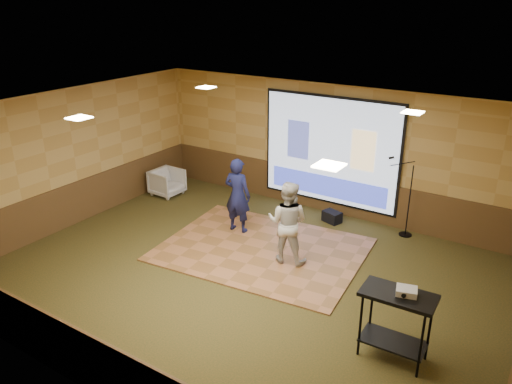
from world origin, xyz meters
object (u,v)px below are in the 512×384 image
Objects in this scene: projector_screen at (330,152)px; mic_stand at (405,213)px; player_left at (238,195)px; banquet_chair at (167,182)px; player_right at (288,222)px; projector at (407,291)px; av_table at (397,312)px; duffel_bag at (332,217)px; dance_floor at (262,249)px.

projector_screen is 1.95× the size of mic_stand.
projector_screen is at bearing -125.27° from player_left.
mic_stand is 5.90m from banquet_chair.
projector_screen reaches higher than player_right.
projector is 0.37× the size of banquet_chair.
player_left is at bearing -103.86° from banquet_chair.
av_table is 4.57m from duffel_bag.
projector_screen is at bearing -93.33° from player_right.
player_left reaches higher than player_right.
banquet_chair is 4.33m from duffel_bag.
duffel_bag is (-1.55, -0.25, -0.37)m from mic_stand.
dance_floor is 1.06m from player_right.
mic_stand reaches higher than player_right.
dance_floor is 1.30m from player_left.
banquet_chair is at bearing -162.45° from projector_screen.
player_left reaches higher than dance_floor.
dance_floor is 2.31× the size of mic_stand.
dance_floor is 3.74m from av_table.
player_right reaches higher than dance_floor.
banquet_chair is at bearing -20.99° from player_left.
projector_screen is 2.05× the size of player_right.
av_table reaches higher than dance_floor.
player_right is at bearing 154.30° from player_left.
player_left is (-1.16, -2.01, -0.63)m from projector_screen.
player_right is 0.95× the size of mic_stand.
player_left is 2.28m from duffel_bag.
player_right is 5.91× the size of projector.
dance_floor is (-0.27, -2.45, -1.46)m from projector_screen.
player_right is at bearing 135.21° from projector.
projector is 4.64m from duffel_bag.
duffel_bag is at bearing 178.34° from mic_stand.
av_table is at bearing -54.32° from projector_screen.
projector is at bearing -110.45° from banquet_chair.
banquet_chair is (-2.74, 0.77, -0.51)m from player_left.
projector_screen is 2.87m from dance_floor.
mic_stand is (2.18, 2.23, 0.48)m from dance_floor.
projector_screen is 2.40m from player_left.
player_right is at bearing -105.58° from banquet_chair.
projector is 0.16× the size of mic_stand.
player_left reaches higher than av_table.
player_right is 2.24m from duffel_bag.
projector_screen is at bearing 127.49° from duffel_bag.
av_table is at bearing -85.47° from mic_stand.
projector_screen is 12.12× the size of projector.
projector_screen is 4.52× the size of banquet_chair.
dance_floor is at bearing 152.40° from av_table.
mic_stand is at bearing 105.25° from av_table.
duffel_bag is at bearing 125.45° from av_table.
projector_screen is at bearing 162.79° from mic_stand.
mic_stand is at bearing -78.13° from banquet_chair.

